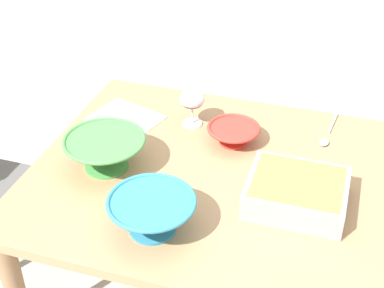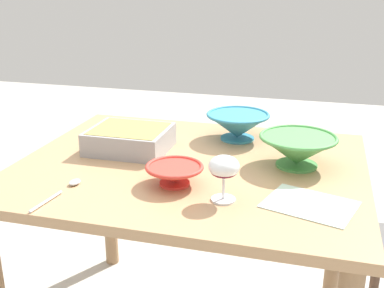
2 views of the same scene
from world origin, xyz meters
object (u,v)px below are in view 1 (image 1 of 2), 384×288
Objects in this scene: small_bowl at (152,213)px; serving_bowl at (233,133)px; dining_table at (218,199)px; wine_glass at (192,101)px; mixing_bowl at (105,151)px; serving_spoon at (327,136)px; casserole_dish at (297,191)px; napkin at (126,118)px.

small_bowl is 0.49m from serving_bowl.
small_bowl is at bearing -109.90° from dining_table.
wine_glass reaches higher than mixing_bowl.
dining_table is at bearing -134.15° from serving_spoon.
dining_table is at bearing -56.48° from wine_glass.
dining_table is at bearing -89.78° from serving_bowl.
dining_table is 4.13× the size of casserole_dish.
small_bowl is (-0.11, -0.29, 0.16)m from dining_table.
mixing_bowl reaches higher than serving_bowl.
serving_bowl is 0.78× the size of serving_spoon.
small_bowl is 1.07× the size of serving_spoon.
mixing_bowl is (-0.60, -0.00, 0.01)m from casserole_dish.
dining_table is 0.23m from serving_bowl.
wine_glass is at bearing 142.44° from casserole_dish.
casserole_dish is at bearing 0.14° from mixing_bowl.
serving_spoon is 0.71m from napkin.
small_bowl is (-0.36, -0.23, 0.01)m from casserole_dish.
mixing_bowl reaches higher than casserole_dish.
casserole_dish is (0.25, -0.07, 0.15)m from dining_table.
mixing_bowl reaches higher than small_bowl.
wine_glass is at bearing 123.52° from dining_table.
wine_glass is at bearing 157.60° from serving_bowl.
serving_bowl is (-0.00, 0.18, 0.14)m from dining_table.
serving_bowl is at bearing -157.27° from serving_spoon.
wine_glass is 0.26m from napkin.
serving_bowl is (0.17, -0.07, -0.06)m from wine_glass.
wine_glass is 0.48× the size of casserole_dish.
napkin is at bearing -171.66° from wine_glass.
serving_spoon is (0.41, 0.60, -0.05)m from small_bowl.
serving_spoon is at bearing 56.05° from small_bowl.
serving_spoon is (0.30, 0.13, -0.03)m from serving_bowl.
small_bowl is at bearing -59.68° from napkin.
wine_glass is (-0.17, 0.25, 0.20)m from dining_table.
serving_bowl is (-0.25, 0.25, -0.01)m from casserole_dish.
dining_table is at bearing 70.10° from small_bowl.
napkin is (-0.24, -0.04, -0.09)m from wine_glass.
serving_spoon is at bearing 7.04° from wine_glass.
small_bowl is 0.73m from serving_spoon.
wine_glass is 0.76× the size of serving_bowl.
napkin is at bearing -172.51° from serving_spoon.
casserole_dish reaches higher than serving_bowl.
wine_glass is 0.52× the size of mixing_bowl.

